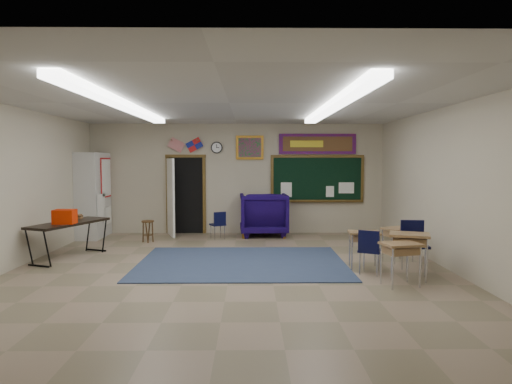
{
  "coord_description": "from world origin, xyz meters",
  "views": [
    {
      "loc": [
        0.37,
        -8.0,
        2.01
      ],
      "look_at": [
        0.48,
        1.5,
        1.34
      ],
      "focal_mm": 32.0,
      "sensor_mm": 36.0,
      "label": 1
    }
  ],
  "objects_px": {
    "student_desk_front_left": "(364,248)",
    "folding_table": "(69,239)",
    "wingback_armchair": "(263,214)",
    "student_desk_front_right": "(398,243)",
    "wooden_stool": "(148,231)"
  },
  "relations": [
    {
      "from": "student_desk_front_left",
      "to": "folding_table",
      "type": "height_order",
      "value": "folding_table"
    },
    {
      "from": "wingback_armchair",
      "to": "folding_table",
      "type": "bearing_deg",
      "value": 32.16
    },
    {
      "from": "student_desk_front_right",
      "to": "folding_table",
      "type": "relative_size",
      "value": 0.36
    },
    {
      "from": "student_desk_front_right",
      "to": "folding_table",
      "type": "height_order",
      "value": "folding_table"
    },
    {
      "from": "student_desk_front_left",
      "to": "wooden_stool",
      "type": "distance_m",
      "value": 5.38
    },
    {
      "from": "student_desk_front_left",
      "to": "student_desk_front_right",
      "type": "xyz_separation_m",
      "value": [
        0.81,
        0.55,
        -0.01
      ]
    },
    {
      "from": "folding_table",
      "to": "wingback_armchair",
      "type": "bearing_deg",
      "value": 56.09
    },
    {
      "from": "student_desk_front_left",
      "to": "wooden_stool",
      "type": "bearing_deg",
      "value": 154.35
    },
    {
      "from": "student_desk_front_left",
      "to": "folding_table",
      "type": "relative_size",
      "value": 0.36
    },
    {
      "from": "wingback_armchair",
      "to": "folding_table",
      "type": "xyz_separation_m",
      "value": [
        -4.05,
        -2.82,
        -0.16
      ]
    },
    {
      "from": "wooden_stool",
      "to": "student_desk_front_right",
      "type": "bearing_deg",
      "value": -22.0
    },
    {
      "from": "wingback_armchair",
      "to": "wooden_stool",
      "type": "bearing_deg",
      "value": 16.34
    },
    {
      "from": "student_desk_front_right",
      "to": "wooden_stool",
      "type": "relative_size",
      "value": 1.3
    },
    {
      "from": "wingback_armchair",
      "to": "student_desk_front_right",
      "type": "relative_size",
      "value": 1.82
    },
    {
      "from": "wingback_armchair",
      "to": "student_desk_front_left",
      "type": "xyz_separation_m",
      "value": [
        1.77,
        -3.73,
        -0.19
      ]
    }
  ]
}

